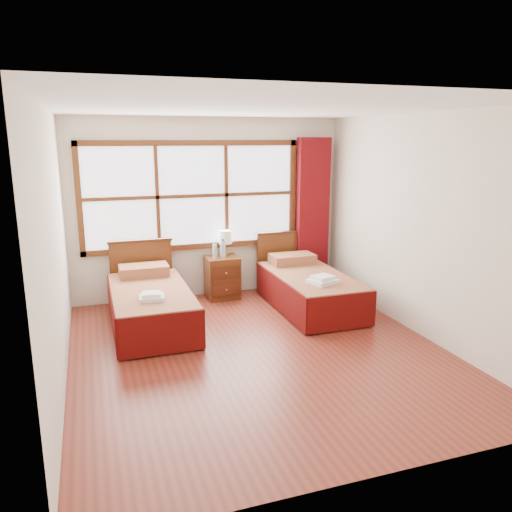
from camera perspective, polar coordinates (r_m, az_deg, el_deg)
name	(u,v)px	position (r m, az deg, el deg)	size (l,w,h in m)	color
floor	(259,351)	(5.63, 0.32, -10.86)	(4.50, 4.50, 0.00)	maroon
ceiling	(259,107)	(5.14, 0.36, 16.61)	(4.50, 4.50, 0.00)	white
wall_back	(209,209)	(7.37, -5.38, 5.42)	(4.00, 4.00, 0.00)	silver
wall_left	(54,250)	(4.97, -22.04, 0.67)	(4.50, 4.50, 0.00)	silver
wall_right	(420,226)	(6.17, 18.22, 3.27)	(4.50, 4.50, 0.00)	silver
window	(192,196)	(7.25, -7.28, 6.84)	(3.16, 0.06, 1.56)	white
curtain	(312,214)	(7.78, 6.47, 4.84)	(0.50, 0.16, 2.30)	maroon
bed_left	(150,304)	(6.41, -11.99, -5.36)	(0.96, 1.98, 0.92)	#431F0E
bed_right	(308,288)	(6.97, 6.00, -3.64)	(0.95, 1.97, 0.92)	#431F0E
nightstand	(222,277)	(7.35, -3.87, -2.46)	(0.46, 0.46, 0.62)	#572C13
towels_left	(152,297)	(5.88, -11.83, -4.56)	(0.31, 0.28, 0.08)	white
towels_right	(323,280)	(6.46, 7.64, -2.73)	(0.40, 0.38, 0.10)	white
lamp	(225,238)	(7.31, -3.54, 2.08)	(0.19, 0.19, 0.37)	#B49039
bottle_near	(215,251)	(7.21, -4.74, 0.60)	(0.06, 0.06, 0.23)	#AACADB
bottle_far	(223,249)	(7.25, -3.83, 0.83)	(0.07, 0.07, 0.27)	#AACADB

